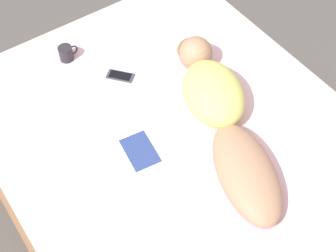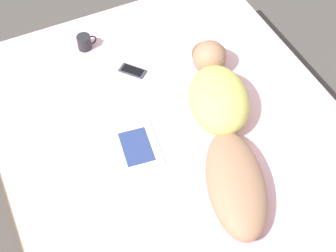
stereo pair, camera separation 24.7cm
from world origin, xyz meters
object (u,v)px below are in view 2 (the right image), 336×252
person (223,120)px  cell_phone (133,71)px  coffee_mug (85,42)px  open_magazine (116,152)px

person → cell_phone: 0.67m
person → coffee_mug: person is taller
coffee_mug → open_magazine: bearing=-98.2°
coffee_mug → cell_phone: size_ratio=0.73×
person → cell_phone: (-0.26, 0.61, -0.09)m
open_magazine → cell_phone: same height
person → coffee_mug: 1.02m
coffee_mug → cell_phone: coffee_mug is taller
person → coffee_mug: (-0.45, 0.92, -0.05)m
coffee_mug → person: bearing=-64.0°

